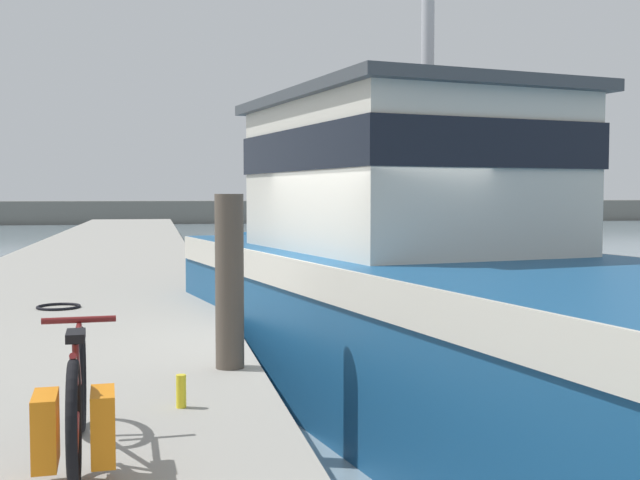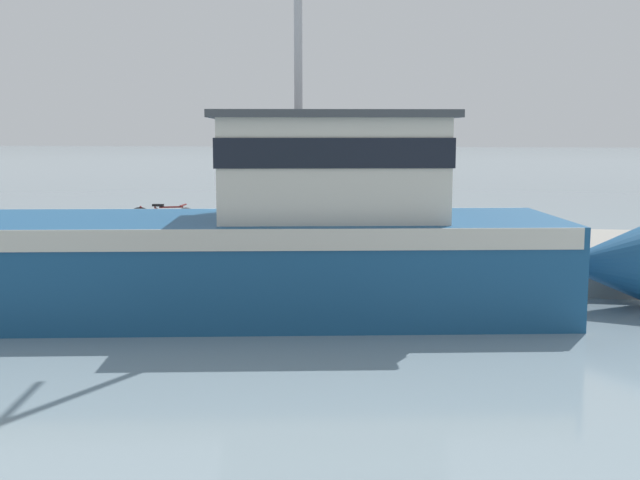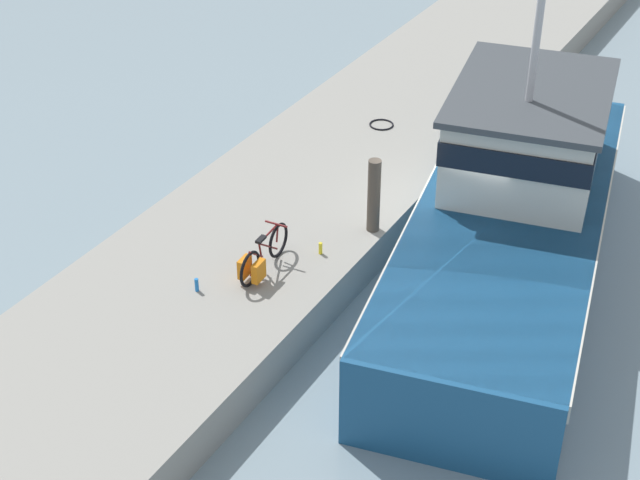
{
  "view_description": "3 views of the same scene",
  "coord_description": "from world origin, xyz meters",
  "views": [
    {
      "loc": [
        -1.84,
        -8.01,
        2.26
      ],
      "look_at": [
        -0.21,
        -0.11,
        1.8
      ],
      "focal_mm": 45.0,
      "sensor_mm": 36.0,
      "label": 1
    },
    {
      "loc": [
        14.2,
        2.74,
        3.04
      ],
      "look_at": [
        0.11,
        0.45,
        1.13
      ],
      "focal_mm": 45.0,
      "sensor_mm": 36.0,
      "label": 2
    },
    {
      "loc": [
        5.72,
        -15.34,
        10.76
      ],
      "look_at": [
        -1.9,
        -2.07,
        0.8
      ],
      "focal_mm": 55.0,
      "sensor_mm": 36.0,
      "label": 3
    }
  ],
  "objects": [
    {
      "name": "ground_plane",
      "position": [
        0.0,
        0.0,
        0.0
      ],
      "size": [
        320.0,
        320.0,
        0.0
      ],
      "primitive_type": "plane",
      "color": "gray"
    },
    {
      "name": "dock_pier",
      "position": [
        -3.18,
        0.0,
        0.39
      ],
      "size": [
        4.44,
        80.0,
        0.78
      ],
      "primitive_type": "cube",
      "color": "gray",
      "rests_on": "ground_plane"
    },
    {
      "name": "fishing_boat_main",
      "position": [
        1.06,
        0.1,
        1.31
      ],
      "size": [
        5.17,
        12.29,
        10.6
      ],
      "rotation": [
        0.0,
        0.0,
        0.19
      ],
      "color": "navy",
      "rests_on": "ground_plane"
    },
    {
      "name": "bicycle_touring",
      "position": [
        -2.27,
        -3.53,
        1.11
      ],
      "size": [
        0.48,
        1.68,
        0.73
      ],
      "rotation": [
        0.0,
        0.0,
        0.06
      ],
      "color": "black",
      "rests_on": "dock_pier"
    },
    {
      "name": "mooring_post",
      "position": [
        -1.23,
        -1.23,
        1.52
      ],
      "size": [
        0.24,
        0.24,
        1.48
      ],
      "primitive_type": "cylinder",
      "color": "#51473D",
      "rests_on": "dock_pier"
    },
    {
      "name": "hose_coil",
      "position": [
        -3.09,
        2.81,
        0.8
      ],
      "size": [
        0.56,
        0.56,
        0.04
      ],
      "primitive_type": "torus",
      "color": "black",
      "rests_on": "dock_pier"
    },
    {
      "name": "water_bottle_on_curb",
      "position": [
        -2.96,
        -4.5,
        0.9
      ],
      "size": [
        0.07,
        0.07,
        0.25
      ],
      "primitive_type": "cylinder",
      "color": "blue",
      "rests_on": "dock_pier"
    },
    {
      "name": "water_bottle_by_bike",
      "position": [
        -1.68,
        -2.44,
        0.9
      ],
      "size": [
        0.07,
        0.07,
        0.23
      ],
      "primitive_type": "cylinder",
      "color": "yellow",
      "rests_on": "dock_pier"
    }
  ]
}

